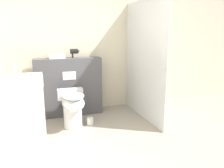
{
  "coord_description": "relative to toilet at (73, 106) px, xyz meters",
  "views": [
    {
      "loc": [
        -0.88,
        -1.8,
        1.4
      ],
      "look_at": [
        0.18,
        1.31,
        0.66
      ],
      "focal_mm": 35.0,
      "sensor_mm": 36.0,
      "label": 1
    }
  ],
  "objects": [
    {
      "name": "folded_towel",
      "position": [
        -0.14,
        0.61,
        0.7
      ],
      "size": [
        0.25,
        0.18,
        0.07
      ],
      "color": "white",
      "rests_on": "partition_panel"
    },
    {
      "name": "toilet",
      "position": [
        0.0,
        0.0,
        0.0
      ],
      "size": [
        0.4,
        0.61,
        0.57
      ],
      "color": "white",
      "rests_on": "ground_plane"
    },
    {
      "name": "sink_vanity",
      "position": [
        -0.71,
        -0.51,
        0.13
      ],
      "size": [
        0.6,
        0.42,
        1.08
      ],
      "color": "white",
      "rests_on": "ground_plane"
    },
    {
      "name": "partition_panel",
      "position": [
        0.03,
        0.61,
        0.16
      ],
      "size": [
        1.14,
        0.27,
        1.01
      ],
      "color": "#4C4C51",
      "rests_on": "ground_plane"
    },
    {
      "name": "hair_drier",
      "position": [
        0.16,
        0.62,
        0.78
      ],
      "size": [
        0.16,
        0.08,
        0.15
      ],
      "color": "black",
      "rests_on": "partition_panel"
    },
    {
      "name": "spare_toilet_roll",
      "position": [
        0.27,
        0.06,
        -0.29
      ],
      "size": [
        0.11,
        0.11,
        0.1
      ],
      "color": "white",
      "rests_on": "ground_plane"
    },
    {
      "name": "shower_glass",
      "position": [
        1.22,
        0.1,
        0.64
      ],
      "size": [
        0.04,
        1.44,
        1.97
      ],
      "color": "silver",
      "rests_on": "ground_plane"
    },
    {
      "name": "wall_back",
      "position": [
        0.43,
        0.85,
        0.91
      ],
      "size": [
        8.0,
        0.06,
        2.5
      ],
      "color": "beige",
      "rests_on": "ground_plane"
    }
  ]
}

